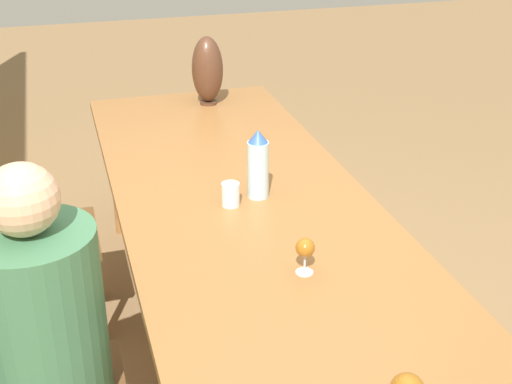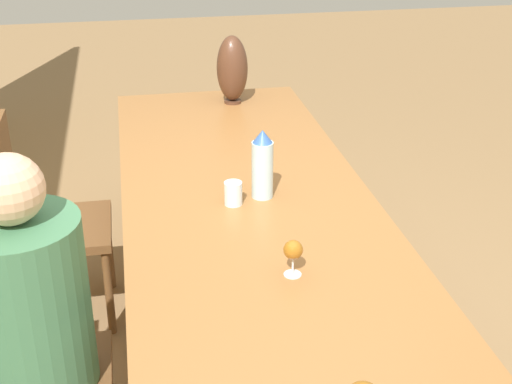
# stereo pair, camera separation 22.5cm
# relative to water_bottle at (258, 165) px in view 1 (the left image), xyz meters

# --- Properties ---
(ground_plane) EXTENTS (14.00, 14.00, 0.00)m
(ground_plane) POSITION_rel_water_bottle_xyz_m (-0.15, 0.05, -0.88)
(ground_plane) COLOR olive
(dining_table) EXTENTS (3.00, 0.96, 0.75)m
(dining_table) POSITION_rel_water_bottle_xyz_m (-0.15, 0.05, -0.19)
(dining_table) COLOR #936033
(dining_table) RESTS_ON ground_plane
(water_bottle) EXTENTS (0.08, 0.08, 0.27)m
(water_bottle) POSITION_rel_water_bottle_xyz_m (0.00, 0.00, 0.00)
(water_bottle) COLOR #ADCCD6
(water_bottle) RESTS_ON dining_table
(water_tumbler) EXTENTS (0.07, 0.07, 0.09)m
(water_tumbler) POSITION_rel_water_bottle_xyz_m (-0.05, 0.12, -0.09)
(water_tumbler) COLOR silver
(water_tumbler) RESTS_ON dining_table
(vase) EXTENTS (0.16, 0.16, 0.36)m
(vase) POSITION_rel_water_bottle_xyz_m (1.13, -0.06, 0.05)
(vase) COLOR #4C2D1E
(vase) RESTS_ON dining_table
(wine_glass_0) EXTENTS (0.06, 0.06, 0.12)m
(wine_glass_0) POSITION_rel_water_bottle_xyz_m (-0.57, 0.01, -0.05)
(wine_glass_0) COLOR silver
(wine_glass_0) RESTS_ON dining_table
(chair_far) EXTENTS (0.44, 0.44, 0.95)m
(chair_far) POSITION_rel_water_bottle_xyz_m (0.46, 0.89, -0.38)
(chair_far) COLOR brown
(chair_far) RESTS_ON ground_plane
(person_near) EXTENTS (0.37, 0.37, 1.22)m
(person_near) POSITION_rel_water_bottle_xyz_m (-0.57, 0.80, -0.23)
(person_near) COLOR #2D2D38
(person_near) RESTS_ON ground_plane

